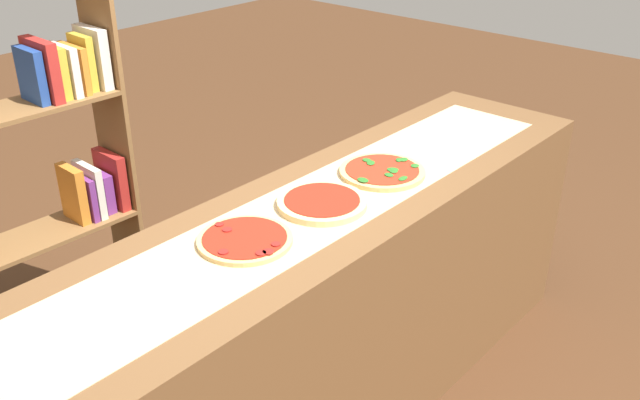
# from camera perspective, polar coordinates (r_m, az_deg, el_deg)

# --- Properties ---
(counter) EXTENTS (2.67, 0.62, 0.93)m
(counter) POSITION_cam_1_polar(r_m,az_deg,el_deg) (2.61, -0.00, -9.56)
(counter) COLOR brown
(counter) RESTS_ON ground_plane
(parchment_paper) EXTENTS (2.33, 0.39, 0.00)m
(parchment_paper) POSITION_cam_1_polar(r_m,az_deg,el_deg) (2.36, -0.00, -0.41)
(parchment_paper) COLOR tan
(parchment_paper) RESTS_ON counter
(pizza_pepperoni_0) EXTENTS (0.29, 0.29, 0.02)m
(pizza_pepperoni_0) POSITION_cam_1_polar(r_m,az_deg,el_deg) (2.15, -6.10, -3.20)
(pizza_pepperoni_0) COLOR #DBB26B
(pizza_pepperoni_0) RESTS_ON parchment_paper
(pizza_plain_1) EXTENTS (0.30, 0.30, 0.02)m
(pizza_plain_1) POSITION_cam_1_polar(r_m,az_deg,el_deg) (2.35, 0.16, -0.20)
(pizza_plain_1) COLOR #E5C17F
(pizza_plain_1) RESTS_ON parchment_paper
(pizza_spinach_2) EXTENTS (0.31, 0.31, 0.02)m
(pizza_spinach_2) POSITION_cam_1_polar(r_m,az_deg,el_deg) (2.59, 5.06, 2.33)
(pizza_spinach_2) COLOR #DBB26B
(pizza_spinach_2) RESTS_ON parchment_paper
(bookshelf) EXTENTS (0.72, 0.27, 1.67)m
(bookshelf) POSITION_cam_1_polar(r_m,az_deg,el_deg) (3.10, -20.10, 1.95)
(bookshelf) COLOR brown
(bookshelf) RESTS_ON ground_plane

